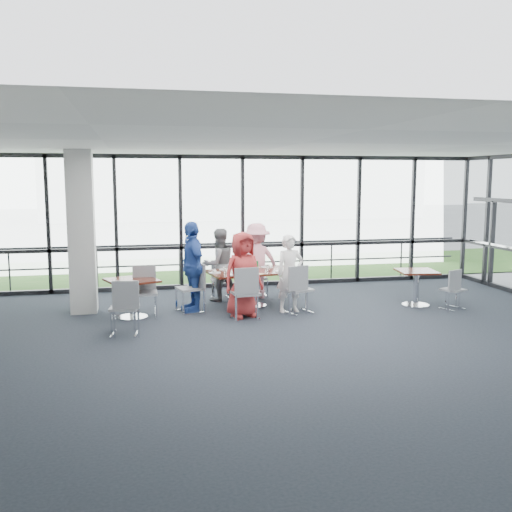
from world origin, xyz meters
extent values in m
cube|color=#1C232B|center=(0.00, 0.00, -0.01)|extent=(12.00, 10.00, 0.02)
cube|color=white|center=(0.00, 0.00, 3.20)|extent=(12.00, 10.00, 0.04)
cube|color=silver|center=(0.00, -5.00, 1.60)|extent=(12.00, 0.10, 3.20)
cube|color=white|center=(0.00, 5.00, 1.60)|extent=(12.00, 0.10, 3.20)
cube|color=black|center=(6.00, 3.75, 1.05)|extent=(0.12, 1.60, 2.10)
cube|color=silver|center=(-3.60, 3.00, 1.60)|extent=(0.50, 0.50, 3.20)
cube|color=gray|center=(0.00, 10.00, -0.02)|extent=(80.00, 70.00, 0.02)
cube|color=#1B4F15|center=(0.00, 8.00, 0.01)|extent=(80.00, 5.00, 0.01)
cube|color=silver|center=(4.00, 32.00, 3.00)|extent=(24.00, 10.00, 6.00)
cylinder|color=#2D2D33|center=(0.00, 5.60, 0.50)|extent=(12.00, 0.06, 0.06)
cube|color=#3A1211|center=(-0.21, 2.77, 0.73)|extent=(1.98, 1.31, 0.04)
cylinder|color=silver|center=(-0.21, 2.77, 0.35)|extent=(0.12, 0.12, 0.71)
cylinder|color=silver|center=(-0.21, 2.77, 0.01)|extent=(0.56, 0.56, 0.03)
cube|color=#3A1211|center=(-2.66, 2.28, 0.73)|extent=(1.11, 1.11, 0.04)
cylinder|color=silver|center=(-2.66, 2.28, 0.35)|extent=(0.12, 0.12, 0.71)
cube|color=#3A1211|center=(3.13, 2.10, 0.73)|extent=(0.87, 0.87, 0.04)
cylinder|color=silver|center=(3.13, 2.10, 0.35)|extent=(0.12, 0.12, 0.71)
imported|color=#B12E2E|center=(-0.58, 1.95, 0.82)|extent=(0.93, 0.75, 1.64)
imported|color=white|center=(0.41, 2.14, 0.77)|extent=(0.60, 0.47, 1.55)
imported|color=slate|center=(-0.81, 3.50, 0.79)|extent=(0.88, 0.69, 1.58)
imported|color=pink|center=(0.04, 3.55, 0.84)|extent=(1.18, 0.80, 1.67)
imported|color=#2C4EA7|center=(-1.48, 2.62, 0.90)|extent=(0.77, 1.15, 1.81)
cylinder|color=white|center=(-0.69, 2.32, 0.76)|extent=(0.23, 0.23, 0.01)
cylinder|color=white|center=(0.36, 2.56, 0.76)|extent=(0.27, 0.27, 0.01)
cylinder|color=white|center=(-0.75, 3.03, 0.76)|extent=(0.25, 0.25, 0.01)
cylinder|color=white|center=(0.18, 3.15, 0.76)|extent=(0.27, 0.27, 0.01)
cylinder|color=white|center=(-1.02, 2.64, 0.76)|extent=(0.25, 0.25, 0.01)
cylinder|color=white|center=(-0.42, 2.56, 0.82)|extent=(0.07, 0.07, 0.15)
cylinder|color=white|center=(0.08, 2.62, 0.82)|extent=(0.07, 0.07, 0.14)
cylinder|color=white|center=(-0.16, 3.06, 0.82)|extent=(0.07, 0.07, 0.13)
cylinder|color=white|center=(-0.82, 2.54, 0.81)|extent=(0.06, 0.06, 0.13)
cube|color=white|center=(-0.24, 2.33, 0.75)|extent=(0.40, 0.39, 0.00)
cube|color=white|center=(0.57, 2.65, 0.75)|extent=(0.36, 0.31, 0.00)
cube|color=white|center=(-0.12, 3.21, 0.75)|extent=(0.37, 0.32, 0.00)
cube|color=black|center=(-0.21, 2.81, 0.77)|extent=(0.10, 0.07, 0.04)
cylinder|color=maroon|center=(-0.22, 2.83, 0.84)|extent=(0.06, 0.06, 0.18)
cylinder|color=#1A7B2E|center=(-0.12, 2.78, 0.85)|extent=(0.05, 0.05, 0.20)
camera|label=1|loc=(-2.58, -8.62, 2.67)|focal=40.00mm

